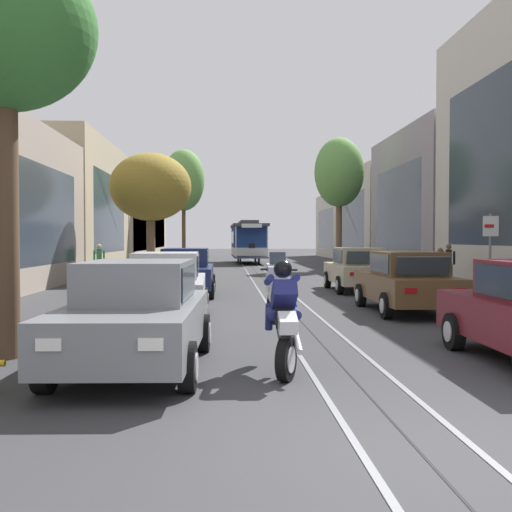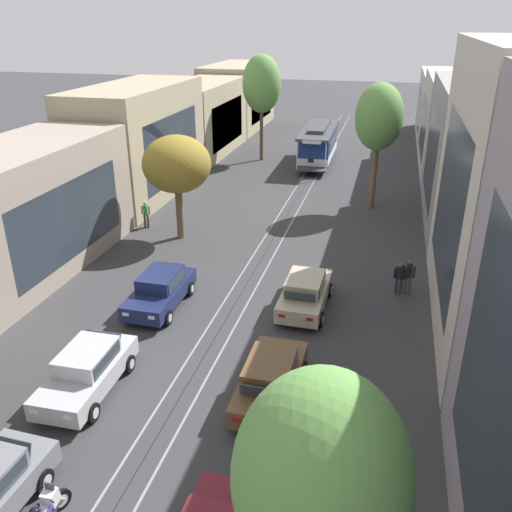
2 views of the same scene
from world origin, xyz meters
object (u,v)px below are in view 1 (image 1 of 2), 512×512
at_px(pedestrian_on_left_pavement, 99,259).
at_px(street_sign_post, 490,253).
at_px(cable_car_trolley, 248,242).
at_px(parked_car_grey_near_left, 137,314).
at_px(parked_car_beige_mid_right, 357,269).
at_px(pedestrian_crossing_far, 440,264).
at_px(street_tree_kerb_right_second, 339,173).
at_px(street_tree_kerb_left_mid, 184,180).
at_px(pedestrian_on_right_pavement, 449,262).
at_px(parked_car_brown_second_right, 406,281).
at_px(motorcycle_with_rider, 282,310).
at_px(parked_car_silver_second_left, 166,286).
at_px(street_tree_kerb_left_second, 151,188).
at_px(parked_car_navy_mid_left, 185,272).
at_px(street_tree_kerb_left_near, 3,36).

bearing_deg(pedestrian_on_left_pavement, street_sign_post, -50.81).
bearing_deg(cable_car_trolley, parked_car_grey_near_left, -94.57).
height_order(parked_car_beige_mid_right, pedestrian_crossing_far, parked_car_beige_mid_right).
distance_m(street_tree_kerb_right_second, pedestrian_on_left_pavement, 15.52).
xyz_separation_m(street_tree_kerb_left_mid, pedestrian_on_right_pavement, (12.38, -22.69, -5.46)).
relative_size(parked_car_grey_near_left, street_tree_kerb_right_second, 0.55).
xyz_separation_m(parked_car_brown_second_right, pedestrian_crossing_far, (4.06, 8.71, 0.07)).
xyz_separation_m(parked_car_grey_near_left, pedestrian_crossing_far, (10.03, 15.15, 0.07)).
height_order(parked_car_beige_mid_right, motorcycle_with_rider, motorcycle_with_rider).
bearing_deg(street_tree_kerb_left_mid, parked_car_silver_second_left, -86.73).
height_order(street_tree_kerb_right_second, pedestrian_on_left_pavement, street_tree_kerb_right_second).
relative_size(parked_car_grey_near_left, parked_car_beige_mid_right, 1.01).
distance_m(street_tree_kerb_left_second, pedestrian_on_right_pavement, 13.59).
bearing_deg(parked_car_grey_near_left, parked_car_brown_second_right, 47.15).
height_order(parked_car_brown_second_right, motorcycle_with_rider, motorcycle_with_rider).
height_order(parked_car_brown_second_right, pedestrian_crossing_far, parked_car_brown_second_right).
bearing_deg(motorcycle_with_rider, parked_car_brown_second_right, 60.40).
bearing_deg(parked_car_brown_second_right, street_sign_post, -41.93).
distance_m(pedestrian_on_left_pavement, pedestrian_crossing_far, 15.60).
bearing_deg(street_tree_kerb_right_second, parked_car_brown_second_right, -95.99).
relative_size(parked_car_beige_mid_right, cable_car_trolley, 0.48).
relative_size(street_tree_kerb_right_second, street_sign_post, 3.20).
height_order(parked_car_beige_mid_right, street_tree_kerb_left_second, street_tree_kerb_left_second).
distance_m(street_tree_kerb_left_second, motorcycle_with_rider, 20.27).
bearing_deg(pedestrian_crossing_far, pedestrian_on_left_pavement, 161.42).
bearing_deg(pedestrian_on_left_pavement, parked_car_navy_mid_left, -61.73).
xyz_separation_m(parked_car_beige_mid_right, street_tree_kerb_left_near, (-8.29, -11.80, 4.31)).
bearing_deg(pedestrian_crossing_far, motorcycle_with_rider, -117.06).
bearing_deg(street_tree_kerb_right_second, street_tree_kerb_left_second, -142.09).
relative_size(parked_car_silver_second_left, parked_car_beige_mid_right, 1.00).
bearing_deg(street_tree_kerb_left_mid, street_tree_kerb_left_near, -90.36).
height_order(parked_car_brown_second_right, street_tree_kerb_right_second, street_tree_kerb_right_second).
xyz_separation_m(parked_car_brown_second_right, pedestrian_on_right_pavement, (4.44, 8.79, 0.16)).
bearing_deg(cable_car_trolley, parked_car_navy_mid_left, -96.62).
bearing_deg(parked_car_brown_second_right, parked_car_navy_mid_left, 140.72).
bearing_deg(street_tree_kerb_left_near, parked_car_beige_mid_right, 54.93).
height_order(street_tree_kerb_left_second, street_tree_kerb_right_second, street_tree_kerb_right_second).
xyz_separation_m(parked_car_grey_near_left, street_tree_kerb_left_second, (-2.17, 19.14, 3.47)).
height_order(street_tree_kerb_left_near, street_sign_post, street_tree_kerb_left_near).
distance_m(parked_car_silver_second_left, pedestrian_crossing_far, 14.09).
distance_m(street_tree_kerb_left_second, pedestrian_on_left_pavement, 4.33).
bearing_deg(street_tree_kerb_right_second, parked_car_navy_mid_left, -117.43).
relative_size(street_tree_kerb_left_near, street_tree_kerb_left_second, 1.12).
height_order(parked_car_grey_near_left, motorcycle_with_rider, motorcycle_with_rider).
height_order(parked_car_grey_near_left, street_tree_kerb_left_second, street_tree_kerb_left_second).
xyz_separation_m(pedestrian_on_right_pavement, pedestrian_crossing_far, (-0.38, -0.08, -0.09)).
distance_m(parked_car_silver_second_left, parked_car_navy_mid_left, 6.01).
xyz_separation_m(street_tree_kerb_right_second, street_sign_post, (-0.60, -22.15, -4.30)).
relative_size(street_tree_kerb_left_second, motorcycle_with_rider, 3.12).
xyz_separation_m(parked_car_navy_mid_left, street_tree_kerb_right_second, (8.21, 15.81, 5.07)).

